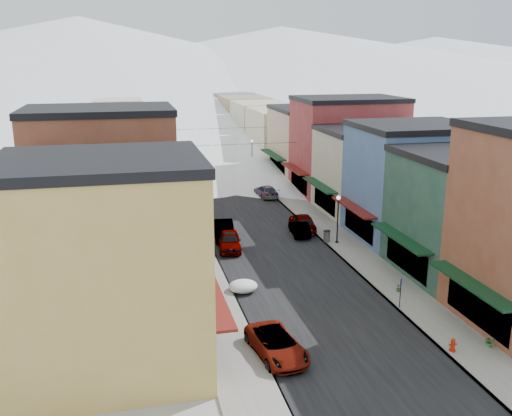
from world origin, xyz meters
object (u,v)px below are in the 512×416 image
car_dark_hatch (224,230)px  car_green_sedan (299,228)px  car_white_suv (277,345)px  fire_hydrant (453,345)px  car_silver_sedan (230,241)px  trash_can (327,236)px  streetlamp_near (338,213)px

car_dark_hatch → car_green_sedan: size_ratio=1.21×
car_dark_hatch → car_green_sedan: 7.06m
car_white_suv → fire_hydrant: 9.94m
car_silver_sedan → car_dark_hatch: bearing=96.7°
car_silver_sedan → fire_hydrant: size_ratio=5.83×
car_white_suv → car_silver_sedan: (0.75, 18.32, 0.09)m
car_silver_sedan → car_green_sedan: size_ratio=1.15×
trash_can → streetlamp_near: bearing=-26.3°
car_green_sedan → streetlamp_near: streetlamp_near is taller
car_silver_sedan → car_dark_hatch: (0.05, 3.14, 0.02)m
car_green_sedan → streetlamp_near: 4.63m
car_silver_sedan → trash_can: 8.76m
car_silver_sedan → car_green_sedan: 7.50m
fire_hydrant → trash_can: size_ratio=0.76×
car_white_suv → trash_can: car_white_suv is taller
car_dark_hatch → trash_can: 9.37m
car_green_sedan → trash_can: (1.67, -2.83, 0.02)m
fire_hydrant → car_dark_hatch: bearing=110.9°
car_green_sedan → car_white_suv: bearing=75.5°
car_green_sedan → streetlamp_near: (2.49, -3.23, 2.19)m
trash_can → streetlamp_near: 2.35m
trash_can → streetlamp_near: streetlamp_near is taller
car_silver_sedan → car_dark_hatch: car_dark_hatch is taller
fire_hydrant → trash_can: 19.98m
car_green_sedan → trash_can: bearing=126.7°
car_dark_hatch → fire_hydrant: bearing=-63.6°
fire_hydrant → car_green_sedan: bearing=94.8°
car_silver_sedan → streetlamp_near: (9.57, -0.74, 2.06)m
car_silver_sedan → car_dark_hatch: 3.14m
car_dark_hatch → fire_hydrant: car_dark_hatch is taller
trash_can → car_dark_hatch: bearing=158.2°
fire_hydrant → car_white_suv: bearing=168.4°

